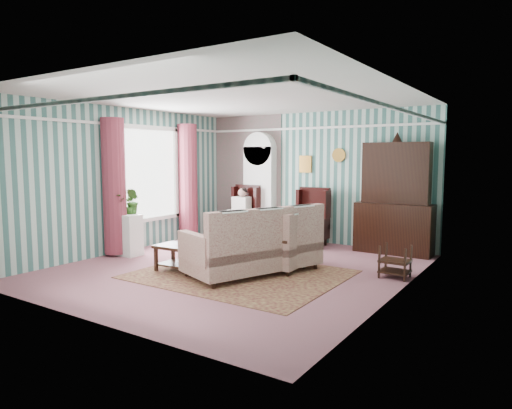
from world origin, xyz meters
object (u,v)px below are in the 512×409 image
Objects in this scene: sofa at (253,246)px; dresser_hutch at (395,194)px; wingback_left at (242,212)px; plant_stand at (127,235)px; bookcase at (259,190)px; floral_armchair at (280,242)px; seated_woman at (242,213)px; round_side_table at (278,228)px; wingback_right at (308,217)px; nest_table at (395,261)px; coffee_table at (181,258)px.

dresser_hutch is at bearing -6.25° from sofa.
plant_stand is at bearing -106.22° from wingback_left.
bookcase is 3.33m from floral_armchair.
dresser_hutch reaches higher than seated_woman.
plant_stand is at bearing -120.38° from round_side_table.
wingback_left is 0.04m from seated_woman.
wingback_right is at bearing -14.57° from bookcase.
plant_stand is (-2.55, -2.75, -0.22)m from wingback_right.
wingback_left is 1.75m from wingback_right.
dresser_hutch is 2.00× the size of seated_woman.
sofa is (1.12, -2.70, 0.15)m from round_side_table.
bookcase is 3.25m from dresser_hutch.
seated_woman is at bearing -175.59° from dresser_hutch.
dresser_hutch is at bearing -27.97° from floral_armchair.
nest_table is (3.17, -1.70, -0.03)m from round_side_table.
dresser_hutch is 1.04× the size of sofa.
sofa is at bearing 29.12° from coffee_table.
wingback_left is 3.26m from sofa.
sofa is (-2.05, -1.00, 0.18)m from nest_table.
dresser_hutch is 2.87× the size of coffee_table.
nest_table is (3.82, -1.94, -0.85)m from bookcase.
sofa is at bearing 4.11° from plant_stand.
dresser_hutch is 2.80m from floral_armchair.
bookcase is 0.99× the size of sofa.
bookcase is 3.39m from plant_stand.
nest_table is 1.88m from floral_armchair.
nest_table is 2.29m from sofa.
sofa reaches higher than round_side_table.
plant_stand is at bearing -166.16° from nest_table.
coffee_table is at bearing 124.48° from floral_armchair.
bookcase reaches higher than nest_table.
sofa reaches higher than coffee_table.
dresser_hutch reaches higher than wingback_left.
wingback_right is (1.50, -0.39, -0.50)m from bookcase.
wingback_right is 1.75m from seated_woman.
dresser_hutch reaches higher than nest_table.
coffee_table is (-2.54, -3.41, -0.96)m from dresser_hutch.
floral_armchair is (1.40, -2.31, 0.18)m from round_side_table.
round_side_table is at bearing 44.01° from sofa.
seated_woman is 1.44× the size of coffee_table.
sofa is at bearing -58.93° from bookcase.
bookcase is at bearing 177.89° from dresser_hutch.
floral_armchair reaches higher than round_side_table.
plant_stand is at bearing -144.92° from dresser_hutch.
wingback_right reaches higher than sofa.
floral_armchair is (-1.20, -2.43, -0.70)m from dresser_hutch.
wingback_left is at bearing 59.88° from sofa.
nest_table is at bearing 13.84° from plant_stand.
dresser_hutch is at bearing 2.64° from round_side_table.
plant_stand is 0.83× the size of floral_armchair.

